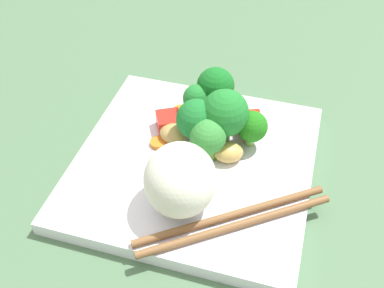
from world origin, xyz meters
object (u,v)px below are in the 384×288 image
(rice_mound, at_px, (180,180))
(carrot_slice_1, at_px, (206,128))
(chopstick_pair, at_px, (234,220))
(square_plate, at_px, (194,165))
(broccoli_floret_3, at_px, (208,138))

(rice_mound, xyz_separation_m, carrot_slice_1, (-0.01, 0.12, -0.03))
(chopstick_pair, bearing_deg, carrot_slice_1, 80.65)
(chopstick_pair, bearing_deg, square_plate, 94.53)
(square_plate, distance_m, carrot_slice_1, 0.06)
(rice_mound, height_order, carrot_slice_1, rice_mound)
(rice_mound, relative_size, chopstick_pair, 0.46)
(square_plate, relative_size, carrot_slice_1, 8.76)
(square_plate, relative_size, rice_mound, 3.26)
(rice_mound, distance_m, broccoli_floret_3, 0.07)
(square_plate, relative_size, broccoli_floret_3, 4.73)
(square_plate, height_order, broccoli_floret_3, broccoli_floret_3)
(square_plate, distance_m, chopstick_pair, 0.10)
(square_plate, height_order, chopstick_pair, chopstick_pair)
(rice_mound, xyz_separation_m, broccoli_floret_3, (0.01, 0.07, -0.00))
(broccoli_floret_3, distance_m, chopstick_pair, 0.10)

